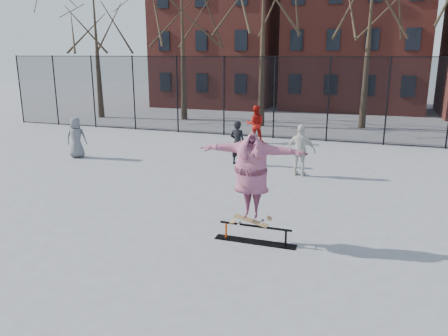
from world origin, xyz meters
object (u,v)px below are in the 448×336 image
(bystander_grey, at_px, (76,138))
(bystander_black, at_px, (238,143))
(skate_rail, at_px, (255,236))
(bystander_red, at_px, (255,124))
(skateboard, at_px, (251,222))
(bystander_white, at_px, (301,151))
(skater, at_px, (252,179))

(bystander_grey, distance_m, bystander_black, 6.57)
(skate_rail, height_order, bystander_red, bystander_red)
(skateboard, height_order, bystander_red, bystander_red)
(skateboard, bearing_deg, bystander_white, 88.94)
(skate_rail, relative_size, skateboard, 2.22)
(bystander_grey, xyz_separation_m, bystander_white, (9.00, 0.21, 0.07))
(skate_rail, xyz_separation_m, skateboard, (-0.11, -0.00, 0.30))
(bystander_grey, height_order, bystander_white, bystander_white)
(bystander_grey, bearing_deg, skateboard, 126.24)
(bystander_black, height_order, bystander_red, bystander_red)
(skate_rail, xyz_separation_m, bystander_black, (-2.51, 6.67, 0.67))
(skateboard, distance_m, bystander_grey, 10.54)
(skateboard, bearing_deg, bystander_grey, 147.57)
(skateboard, relative_size, bystander_black, 0.50)
(bystander_black, height_order, bystander_white, bystander_white)
(skateboard, xyz_separation_m, bystander_red, (-2.89, 11.03, 0.41))
(skateboard, height_order, bystander_black, bystander_black)
(skate_rail, relative_size, bystander_red, 1.06)
(skater, bearing_deg, bystander_white, 84.29)
(bystander_red, distance_m, bystander_white, 5.98)
(skater, bearing_deg, bystander_red, 100.01)
(skate_rail, distance_m, bystander_red, 11.45)
(bystander_white, bearing_deg, skater, 92.54)
(skater, height_order, bystander_black, skater)
(skate_rail, bearing_deg, skater, -180.00)
(skateboard, relative_size, bystander_red, 0.48)
(skate_rail, height_order, bystander_grey, bystander_grey)
(bystander_grey, distance_m, bystander_white, 9.00)
(skate_rail, xyz_separation_m, skater, (-0.11, -0.00, 1.30))
(skateboard, bearing_deg, bystander_red, 104.66)
(skate_rail, relative_size, bystander_white, 1.05)
(skate_rail, distance_m, bystander_white, 5.90)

